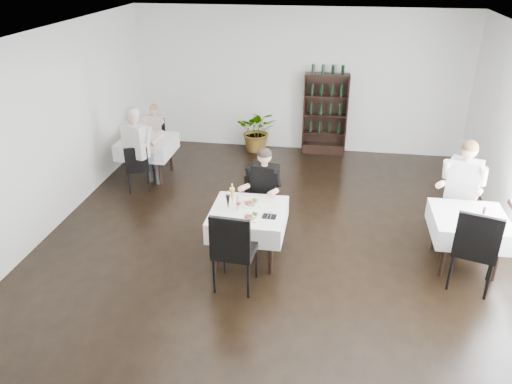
% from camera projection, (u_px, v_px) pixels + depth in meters
% --- Properties ---
extents(room_shell, '(9.00, 9.00, 9.00)m').
position_uv_depth(room_shell, '(270.00, 162.00, 6.54)').
color(room_shell, black).
rests_on(room_shell, ground).
extents(wine_shelf, '(0.90, 0.28, 1.75)m').
position_uv_depth(wine_shelf, '(325.00, 115.00, 10.56)').
color(wine_shelf, black).
rests_on(wine_shelf, ground).
extents(main_table, '(1.03, 1.03, 0.77)m').
position_uv_depth(main_table, '(248.00, 219.00, 6.97)').
color(main_table, black).
rests_on(main_table, ground).
extents(left_table, '(0.98, 0.98, 0.77)m').
position_uv_depth(left_table, '(147.00, 146.00, 9.52)').
color(left_table, black).
rests_on(left_table, ground).
extents(right_table, '(0.98, 0.98, 0.77)m').
position_uv_depth(right_table, '(468.00, 226.00, 6.80)').
color(right_table, black).
rests_on(right_table, ground).
extents(potted_tree, '(0.86, 0.76, 0.94)m').
position_uv_depth(potted_tree, '(258.00, 130.00, 10.82)').
color(potted_tree, '#2B561D').
rests_on(potted_tree, ground).
extents(main_chair_far, '(0.44, 0.45, 0.92)m').
position_uv_depth(main_chair_far, '(257.00, 203.00, 7.60)').
color(main_chair_far, black).
rests_on(main_chair_far, ground).
extents(main_chair_near, '(0.55, 0.56, 1.13)m').
position_uv_depth(main_chair_near, '(233.00, 247.00, 6.27)').
color(main_chair_near, black).
rests_on(main_chair_near, ground).
extents(left_chair_far, '(0.60, 0.60, 0.99)m').
position_uv_depth(left_chair_far, '(153.00, 138.00, 10.08)').
color(left_chair_far, black).
rests_on(left_chair_far, ground).
extents(left_chair_near, '(0.54, 0.54, 0.89)m').
position_uv_depth(left_chair_near, '(137.00, 165.00, 8.99)').
color(left_chair_near, black).
rests_on(left_chair_near, ground).
extents(right_chair_far, '(0.54, 0.54, 0.94)m').
position_uv_depth(right_chair_far, '(466.00, 209.00, 7.41)').
color(right_chair_far, black).
rests_on(right_chair_far, ground).
extents(right_chair_near, '(0.66, 0.67, 1.16)m').
position_uv_depth(right_chair_near, '(476.00, 245.00, 6.27)').
color(right_chair_near, black).
rests_on(right_chair_near, ground).
extents(diner_main, '(0.59, 0.61, 1.43)m').
position_uv_depth(diner_main, '(263.00, 187.00, 7.43)').
color(diner_main, '#42434A').
rests_on(diner_main, ground).
extents(diner_left_far, '(0.50, 0.51, 1.25)m').
position_uv_depth(diner_left_far, '(154.00, 130.00, 10.06)').
color(diner_left_far, '#42434A').
rests_on(diner_left_far, ground).
extents(diner_left_near, '(0.68, 0.72, 1.57)m').
position_uv_depth(diner_left_near, '(139.00, 142.00, 8.90)').
color(diner_left_near, '#42434A').
rests_on(diner_left_near, ground).
extents(diner_right_far, '(0.71, 0.75, 1.60)m').
position_uv_depth(diner_right_far, '(462.00, 185.00, 7.24)').
color(diner_right_far, '#42434A').
rests_on(diner_right_far, ground).
extents(plate_far, '(0.31, 0.31, 0.08)m').
position_uv_depth(plate_far, '(251.00, 203.00, 7.04)').
color(plate_far, white).
rests_on(plate_far, main_table).
extents(plate_near, '(0.28, 0.28, 0.07)m').
position_uv_depth(plate_near, '(251.00, 217.00, 6.69)').
color(plate_near, white).
rests_on(plate_near, main_table).
extents(pilsner_dark, '(0.07, 0.07, 0.28)m').
position_uv_depth(pilsner_dark, '(228.00, 202.00, 6.86)').
color(pilsner_dark, black).
rests_on(pilsner_dark, main_table).
extents(pilsner_lager, '(0.08, 0.08, 0.33)m').
position_uv_depth(pilsner_lager, '(232.00, 196.00, 6.98)').
color(pilsner_lager, gold).
rests_on(pilsner_lager, main_table).
extents(coke_bottle, '(0.06, 0.06, 0.24)m').
position_uv_depth(coke_bottle, '(239.00, 202.00, 6.90)').
color(coke_bottle, silver).
rests_on(coke_bottle, main_table).
extents(napkin_cutlery, '(0.20, 0.21, 0.02)m').
position_uv_depth(napkin_cutlery, '(269.00, 216.00, 6.72)').
color(napkin_cutlery, black).
rests_on(napkin_cutlery, main_table).
extents(pepper_mill, '(0.04, 0.04, 0.09)m').
position_uv_depth(pepper_mill, '(484.00, 211.00, 6.78)').
color(pepper_mill, black).
rests_on(pepper_mill, right_table).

